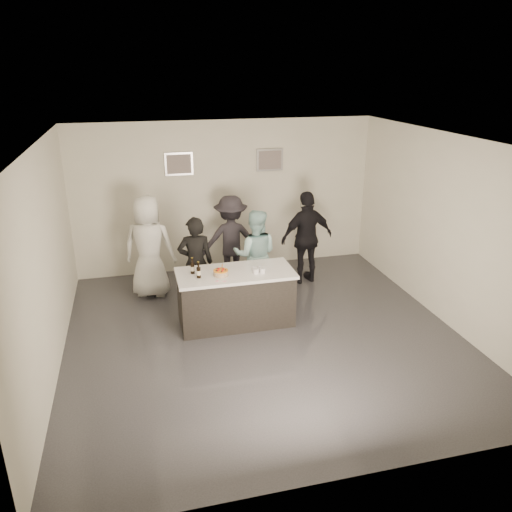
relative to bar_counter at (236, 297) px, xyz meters
name	(u,v)px	position (x,y,z in m)	size (l,w,h in m)	color
floor	(264,336)	(0.33, -0.53, -0.45)	(6.00, 6.00, 0.00)	#3D3D42
ceiling	(265,141)	(0.33, -0.53, 2.55)	(6.00, 6.00, 0.00)	white
wall_back	(226,196)	(0.33, 2.47, 1.05)	(6.00, 0.04, 3.00)	silver
wall_front	(349,353)	(0.33, -3.53, 1.05)	(6.00, 0.04, 3.00)	silver
wall_left	(45,264)	(-2.67, -0.53, 1.05)	(0.04, 6.00, 3.00)	silver
wall_right	(446,230)	(3.33, -0.53, 1.05)	(0.04, 6.00, 3.00)	silver
picture_left	(179,164)	(-0.57, 2.44, 1.75)	(0.54, 0.04, 0.44)	#B2B2B7
picture_right	(270,160)	(1.23, 2.44, 1.75)	(0.54, 0.04, 0.44)	#B2B2B7
bar_counter	(236,297)	(0.00, 0.00, 0.00)	(1.86, 0.86, 0.90)	white
cake	(221,273)	(-0.25, -0.09, 0.49)	(0.23, 0.23, 0.08)	orange
beer_bottle_a	(192,266)	(-0.66, 0.10, 0.58)	(0.07, 0.07, 0.26)	black
beer_bottle_b	(199,270)	(-0.59, -0.10, 0.58)	(0.07, 0.07, 0.26)	black
tumbler_cluster	(259,270)	(0.36, -0.10, 0.49)	(0.19, 0.19, 0.08)	orange
candles	(218,281)	(-0.34, -0.30, 0.45)	(0.24, 0.08, 0.01)	pink
person_main_black	(196,263)	(-0.54, 0.72, 0.37)	(0.60, 0.39, 1.64)	black
person_main_blue	(255,255)	(0.54, 0.86, 0.37)	(0.80, 0.62, 1.64)	#A8DCDC
person_guest_left	(149,247)	(-1.27, 1.43, 0.48)	(0.91, 0.59, 1.87)	white
person_guest_right	(307,238)	(1.67, 1.33, 0.45)	(1.05, 0.44, 1.79)	black
person_guest_back	(231,239)	(0.28, 1.70, 0.40)	(1.10, 0.63, 1.70)	#28252C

